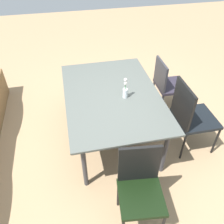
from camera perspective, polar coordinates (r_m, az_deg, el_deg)
The scene contains 6 objects.
ground_plane at distance 3.42m, azimuth 0.82°, elevation -6.48°, with size 12.00×12.00×0.00m, color #9E7F5B.
dining_table at distance 3.03m, azimuth 0.00°, elevation 3.58°, with size 1.74×1.19×0.73m.
chair_near_left at distance 3.13m, azimuth 18.51°, elevation -0.50°, with size 0.50×0.50×0.99m.
chair_near_right at distance 3.70m, azimuth 13.29°, elevation 6.87°, with size 0.45×0.45×0.89m.
chair_end_left at distance 2.33m, azimuth 6.83°, elevation -17.26°, with size 0.46×0.46×0.94m.
flower_vase at distance 2.89m, azimuth 3.25°, elevation 5.52°, with size 0.06×0.06×0.28m.
Camera 1 is at (-2.28, 0.54, 2.49)m, focal length 37.63 mm.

